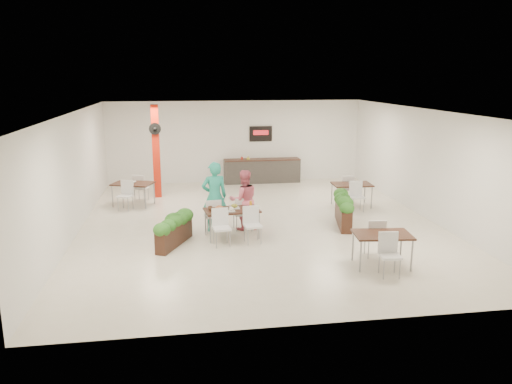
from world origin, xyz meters
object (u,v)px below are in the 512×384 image
service_counter (262,170)px  diner_man (214,197)px  planter_right (343,208)px  side_table_b (352,187)px  side_table_c (382,239)px  side_table_a (133,186)px  diner_woman (244,200)px  main_table (232,214)px  planter_left (174,227)px  red_column (156,150)px

service_counter → diner_man: service_counter is taller
planter_right → side_table_b: (0.93, 1.97, 0.14)m
diner_man → side_table_c: diner_man is taller
diner_man → side_table_b: (4.57, 1.93, -0.32)m
service_counter → diner_man: (-2.31, -6.07, 0.46)m
service_counter → side_table_a: 5.58m
diner_woman → main_table: bearing=51.0°
side_table_b → main_table: bearing=-145.6°
main_table → diner_woman: diner_woman is taller
planter_left → planter_right: planter_right is taller
planter_right → side_table_c: planter_right is taller
side_table_c → diner_man: bearing=143.6°
service_counter → planter_left: 7.91m
main_table → side_table_b: size_ratio=1.07×
diner_woman → side_table_a: (-3.23, 3.13, -0.20)m
side_table_b → side_table_c: 5.23m
diner_woman → planter_left: (-1.89, -1.07, -0.35)m
red_column → side_table_c: red_column is taller
main_table → planter_left: 1.55m
diner_man → planter_right: bearing=172.3°
diner_woman → side_table_c: bearing=123.0°
main_table → diner_man: (-0.39, 0.66, 0.32)m
diner_man → diner_woman: bearing=173.0°
diner_man → planter_left: size_ratio=1.20×
red_column → diner_woman: bearing=-59.4°
side_table_a → side_table_c: same height
diner_woman → side_table_a: 4.50m
side_table_b → side_table_c: same height
diner_man → planter_right: diner_man is taller
side_table_b → side_table_a: bearing=172.9°
diner_woman → side_table_b: 4.24m
service_counter → side_table_c: service_counter is taller
service_counter → diner_woman: size_ratio=1.81×
diner_man → planter_left: (-1.09, -1.07, -0.47)m
red_column → diner_man: red_column is taller
planter_left → side_table_a: size_ratio=0.95×
main_table → planter_right: planter_right is taller
side_table_b → red_column: bearing=162.6°
red_column → diner_man: 4.59m
planter_left → main_table: bearing=15.7°
main_table → side_table_c: (3.08, -2.53, -0.01)m
red_column → planter_left: bearing=-83.6°
diner_man → main_table: bearing=113.8°
red_column → side_table_c: size_ratio=1.93×
side_table_c → side_table_a: bearing=139.2°
main_table → side_table_a: 4.72m
planter_left → side_table_b: side_table_b is taller
red_column → side_table_c: (5.16, -7.39, -1.01)m
diner_man → red_column: bearing=-75.2°
side_table_b → side_table_c: bearing=-99.5°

